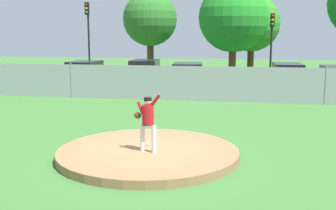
{
  "coord_description": "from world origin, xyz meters",
  "views": [
    {
      "loc": [
        2.53,
        -11.01,
        3.44
      ],
      "look_at": [
        -0.02,
        3.32,
        0.92
      ],
      "focal_mm": 44.46,
      "sensor_mm": 36.0,
      "label": 1
    }
  ],
  "objects_px": {
    "parked_car_charcoal": "(287,78)",
    "parked_car_red": "(145,74)",
    "baseball": "(148,144)",
    "traffic_light_near": "(88,28)",
    "traffic_light_far": "(272,36)",
    "parked_car_silver": "(188,77)",
    "traffic_cone_orange": "(46,83)",
    "parked_car_teal": "(85,75)",
    "pitcher_youth": "(148,118)"
  },
  "relations": [
    {
      "from": "parked_car_silver",
      "to": "pitcher_youth",
      "type": "bearing_deg",
      "value": -86.94
    },
    {
      "from": "pitcher_youth",
      "to": "parked_car_charcoal",
      "type": "height_order",
      "value": "pitcher_youth"
    },
    {
      "from": "parked_car_teal",
      "to": "parked_car_silver",
      "type": "bearing_deg",
      "value": -2.5
    },
    {
      "from": "parked_car_teal",
      "to": "traffic_cone_orange",
      "type": "distance_m",
      "value": 2.66
    },
    {
      "from": "baseball",
      "to": "parked_car_red",
      "type": "height_order",
      "value": "parked_car_red"
    },
    {
      "from": "parked_car_charcoal",
      "to": "traffic_light_far",
      "type": "height_order",
      "value": "traffic_light_far"
    },
    {
      "from": "pitcher_youth",
      "to": "baseball",
      "type": "height_order",
      "value": "pitcher_youth"
    },
    {
      "from": "traffic_light_near",
      "to": "traffic_light_far",
      "type": "relative_size",
      "value": 1.19
    },
    {
      "from": "parked_car_teal",
      "to": "parked_car_red",
      "type": "height_order",
      "value": "parked_car_red"
    },
    {
      "from": "baseball",
      "to": "parked_car_teal",
      "type": "relative_size",
      "value": 0.02
    },
    {
      "from": "traffic_light_near",
      "to": "parked_car_silver",
      "type": "bearing_deg",
      "value": -29.54
    },
    {
      "from": "parked_car_red",
      "to": "parked_car_charcoal",
      "type": "bearing_deg",
      "value": -5.34
    },
    {
      "from": "baseball",
      "to": "traffic_light_near",
      "type": "relative_size",
      "value": 0.01
    },
    {
      "from": "pitcher_youth",
      "to": "parked_car_charcoal",
      "type": "distance_m",
      "value": 15.28
    },
    {
      "from": "traffic_light_far",
      "to": "baseball",
      "type": "bearing_deg",
      "value": -104.08
    },
    {
      "from": "pitcher_youth",
      "to": "traffic_light_far",
      "type": "relative_size",
      "value": 0.34
    },
    {
      "from": "parked_car_charcoal",
      "to": "traffic_cone_orange",
      "type": "height_order",
      "value": "parked_car_charcoal"
    },
    {
      "from": "traffic_cone_orange",
      "to": "traffic_light_near",
      "type": "xyz_separation_m",
      "value": [
        1.27,
        4.53,
        3.56
      ]
    },
    {
      "from": "parked_car_charcoal",
      "to": "traffic_cone_orange",
      "type": "bearing_deg",
      "value": -179.87
    },
    {
      "from": "parked_car_charcoal",
      "to": "parked_car_red",
      "type": "bearing_deg",
      "value": 174.66
    },
    {
      "from": "traffic_light_near",
      "to": "parked_car_teal",
      "type": "bearing_deg",
      "value": -72.82
    },
    {
      "from": "pitcher_youth",
      "to": "parked_car_teal",
      "type": "relative_size",
      "value": 0.37
    },
    {
      "from": "baseball",
      "to": "parked_car_charcoal",
      "type": "relative_size",
      "value": 0.02
    },
    {
      "from": "parked_car_silver",
      "to": "traffic_light_far",
      "type": "xyz_separation_m",
      "value": [
        5.19,
        4.52,
        2.48
      ]
    },
    {
      "from": "parked_car_red",
      "to": "traffic_light_far",
      "type": "height_order",
      "value": "traffic_light_far"
    },
    {
      "from": "parked_car_teal",
      "to": "parked_car_red",
      "type": "bearing_deg",
      "value": 8.79
    },
    {
      "from": "traffic_cone_orange",
      "to": "parked_car_charcoal",
      "type": "bearing_deg",
      "value": 0.13
    },
    {
      "from": "baseball",
      "to": "parked_car_silver",
      "type": "xyz_separation_m",
      "value": [
        -0.62,
        13.69,
        0.52
      ]
    },
    {
      "from": "traffic_light_far",
      "to": "parked_car_red",
      "type": "bearing_deg",
      "value": -155.81
    },
    {
      "from": "baseball",
      "to": "parked_car_red",
      "type": "bearing_deg",
      "value": 103.56
    },
    {
      "from": "pitcher_youth",
      "to": "traffic_cone_orange",
      "type": "height_order",
      "value": "pitcher_youth"
    },
    {
      "from": "traffic_cone_orange",
      "to": "traffic_light_far",
      "type": "height_order",
      "value": "traffic_light_far"
    },
    {
      "from": "parked_car_teal",
      "to": "parked_car_silver",
      "type": "height_order",
      "value": "parked_car_teal"
    },
    {
      "from": "parked_car_charcoal",
      "to": "traffic_light_far",
      "type": "bearing_deg",
      "value": 98.89
    },
    {
      "from": "parked_car_charcoal",
      "to": "parked_car_red",
      "type": "relative_size",
      "value": 1.02
    },
    {
      "from": "baseball",
      "to": "traffic_light_far",
      "type": "xyz_separation_m",
      "value": [
        4.57,
        18.21,
        3.0
      ]
    },
    {
      "from": "traffic_light_near",
      "to": "traffic_light_far",
      "type": "xyz_separation_m",
      "value": [
        13.23,
        -0.04,
        -0.55
      ]
    },
    {
      "from": "parked_car_red",
      "to": "parked_car_teal",
      "type": "bearing_deg",
      "value": -171.21
    },
    {
      "from": "baseball",
      "to": "traffic_light_far",
      "type": "relative_size",
      "value": 0.02
    },
    {
      "from": "pitcher_youth",
      "to": "parked_car_red",
      "type": "xyz_separation_m",
      "value": [
        -3.66,
        15.21,
        -0.32
      ]
    },
    {
      "from": "parked_car_silver",
      "to": "traffic_cone_orange",
      "type": "relative_size",
      "value": 7.8
    },
    {
      "from": "parked_car_teal",
      "to": "parked_car_charcoal",
      "type": "distance_m",
      "value": 12.61
    },
    {
      "from": "parked_car_silver",
      "to": "traffic_light_near",
      "type": "relative_size",
      "value": 0.76
    },
    {
      "from": "pitcher_youth",
      "to": "parked_car_red",
      "type": "bearing_deg",
      "value": 103.55
    },
    {
      "from": "parked_car_charcoal",
      "to": "parked_car_silver",
      "type": "height_order",
      "value": "parked_car_charcoal"
    },
    {
      "from": "traffic_light_near",
      "to": "traffic_light_far",
      "type": "height_order",
      "value": "traffic_light_near"
    },
    {
      "from": "parked_car_silver",
      "to": "parked_car_red",
      "type": "xyz_separation_m",
      "value": [
        -2.9,
        0.88,
        0.05
      ]
    },
    {
      "from": "parked_car_charcoal",
      "to": "traffic_light_far",
      "type": "relative_size",
      "value": 0.96
    },
    {
      "from": "parked_car_red",
      "to": "traffic_light_near",
      "type": "bearing_deg",
      "value": 144.47
    },
    {
      "from": "traffic_light_near",
      "to": "traffic_light_far",
      "type": "distance_m",
      "value": 13.24
    }
  ]
}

